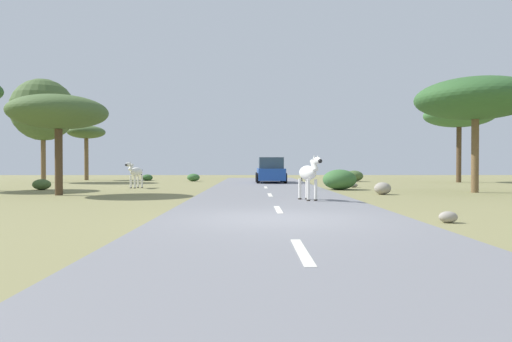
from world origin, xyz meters
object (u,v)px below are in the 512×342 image
bush_2 (147,178)px  bush_3 (193,177)px  car_0 (271,171)px  tree_4 (86,133)px  rock_2 (354,185)px  tree_3 (58,113)px  tree_2 (459,116)px  rock_0 (383,188)px  tree_1 (475,99)px  zebra_2 (135,172)px  tree_6 (43,110)px  rock_4 (448,217)px  bush_0 (354,176)px  bush_4 (42,185)px  bush_1 (340,180)px  zebra_0 (309,173)px

bush_2 → bush_3: 4.02m
car_0 → tree_4: (-15.15, 6.46, 3.09)m
rock_2 → tree_3: bearing=-155.5°
tree_2 → rock_0: tree_2 is taller
tree_1 → car_0: bearing=131.2°
zebra_2 → tree_6: 12.60m
tree_2 → tree_3: tree_2 is taller
tree_4 → tree_6: size_ratio=0.61×
bush_2 → rock_4: bearing=-63.8°
bush_0 → bush_4: (-18.59, -11.15, -0.15)m
zebra_2 → bush_1: bearing=-167.6°
tree_2 → tree_6: 30.28m
bush_1 → bush_2: bearing=135.2°
bush_3 → bush_4: bearing=-117.9°
zebra_2 → rock_4: size_ratio=3.58×
bush_3 → rock_2: bush_3 is taller
tree_4 → bush_0: size_ratio=3.24×
bush_2 → rock_2: (14.20, -10.62, -0.13)m
zebra_0 → tree_2: bearing=-145.7°
car_0 → bush_0: size_ratio=3.11×
tree_2 → rock_4: bearing=-115.2°
bush_1 → bush_3: bush_1 is taller
zebra_0 → tree_1: (8.36, 5.08, 3.34)m
bush_0 → rock_0: bearing=-98.1°
tree_3 → tree_2: bearing=30.3°
zebra_0 → rock_0: bearing=-152.7°
tree_3 → bush_0: bearing=43.6°
tree_2 → bush_0: 8.70m
tree_3 → tree_4: bearing=107.1°
tree_4 → rock_0: tree_4 is taller
tree_6 → rock_2: bearing=-19.2°
zebra_0 → bush_1: zebra_0 is taller
bush_2 → rock_0: (14.10, -16.66, 0.01)m
bush_1 → rock_2: bush_1 is taller
car_0 → bush_4: bearing=-147.4°
rock_0 → tree_1: bearing=16.2°
tree_1 → rock_4: 13.02m
tree_4 → rock_0: (19.54, -18.21, -3.67)m
tree_1 → rock_0: bearing=-163.8°
tree_2 → rock_4: size_ratio=13.82×
tree_1 → bush_4: size_ratio=5.93×
tree_3 → bush_2: bearing=90.8°
zebra_0 → tree_1: 10.34m
tree_3 → bush_2: 17.31m
zebra_2 → car_0: (7.71, 6.35, -0.03)m
tree_6 → bush_4: (4.38, -9.62, -4.98)m
tree_1 → bush_1: 7.37m
bush_0 → rock_2: 9.06m
tree_4 → rock_2: size_ratio=10.03×
tree_1 → bush_2: bearing=140.8°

